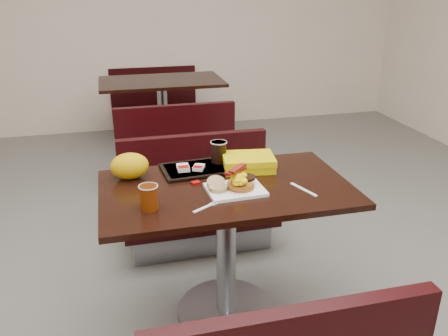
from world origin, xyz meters
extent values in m
cube|color=slate|center=(0.00, 0.00, 0.00)|extent=(6.00, 7.00, 0.01)
cube|color=#F2DEC5|center=(0.00, 3.50, 1.40)|extent=(6.00, 0.01, 2.80)
cube|color=white|center=(0.03, -0.07, 0.76)|extent=(0.27, 0.22, 0.02)
cylinder|color=#9E601A|center=(0.05, -0.07, 0.78)|extent=(0.15, 0.15, 0.03)
cylinder|color=black|center=(0.09, -0.03, 0.80)|extent=(0.10, 0.10, 0.01)
ellipsoid|color=#FFE205|center=(0.04, -0.08, 0.82)|extent=(0.10, 0.09, 0.05)
cylinder|color=#A67F58|center=(-0.06, -0.06, 0.78)|extent=(0.10, 0.10, 0.02)
cylinder|color=#A67F58|center=(-0.06, -0.03, 0.79)|extent=(0.09, 0.09, 0.05)
cylinder|color=#8E3705|center=(-0.38, -0.15, 0.80)|extent=(0.10, 0.10, 0.11)
cube|color=white|center=(0.35, -0.13, 0.75)|extent=(0.07, 0.17, 0.00)
cube|color=#8C0504|center=(-0.14, 0.07, 0.76)|extent=(0.05, 0.04, 0.01)
cube|color=black|center=(-0.11, 0.23, 0.76)|extent=(0.36, 0.27, 0.02)
cube|color=silver|center=(-0.17, 0.22, 0.78)|extent=(0.06, 0.08, 0.02)
cube|color=silver|center=(-0.09, 0.21, 0.78)|extent=(0.08, 0.08, 0.02)
cylinder|color=black|center=(0.03, 0.28, 0.82)|extent=(0.09, 0.09, 0.11)
cube|color=#CEB103|center=(0.17, 0.19, 0.79)|extent=(0.29, 0.23, 0.07)
ellipsoid|color=#D4B007|center=(-0.44, 0.21, 0.82)|extent=(0.23, 0.20, 0.13)
camera|label=1|loc=(-0.50, -1.98, 1.68)|focal=37.35mm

